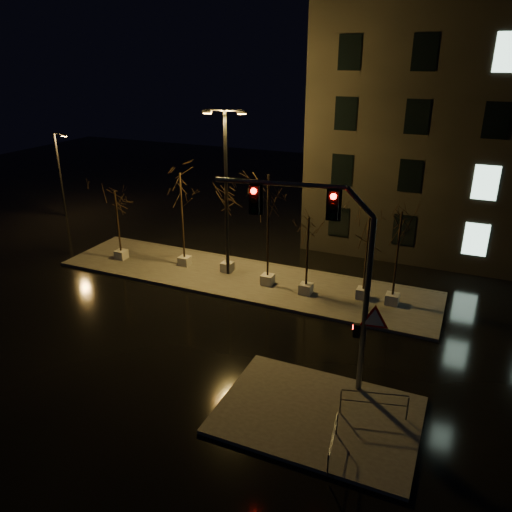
% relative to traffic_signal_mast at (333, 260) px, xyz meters
% --- Properties ---
extents(ground, '(90.00, 90.00, 0.00)m').
position_rel_traffic_signal_mast_xyz_m(ground, '(-7.23, 1.70, -5.31)').
color(ground, black).
rests_on(ground, ground).
extents(median, '(22.00, 5.00, 0.15)m').
position_rel_traffic_signal_mast_xyz_m(median, '(-7.23, 7.70, -5.24)').
color(median, '#413E3A').
rests_on(median, ground).
extents(sidewalk_corner, '(7.00, 5.00, 0.15)m').
position_rel_traffic_signal_mast_xyz_m(sidewalk_corner, '(0.27, -1.80, -5.24)').
color(sidewalk_corner, '#413E3A').
rests_on(sidewalk_corner, ground).
extents(tree_0, '(1.80, 1.80, 4.41)m').
position_rel_traffic_signal_mast_xyz_m(tree_0, '(-15.27, 7.20, -1.81)').
color(tree_0, '#B2B0A6').
rests_on(tree_0, median).
extents(tree_1, '(1.80, 1.80, 5.79)m').
position_rel_traffic_signal_mast_xyz_m(tree_1, '(-11.10, 7.89, -0.77)').
color(tree_1, '#B2B0A6').
rests_on(tree_1, median).
extents(tree_2, '(1.80, 1.80, 5.74)m').
position_rel_traffic_signal_mast_xyz_m(tree_2, '(-8.34, 8.12, -0.81)').
color(tree_2, '#B2B0A6').
rests_on(tree_2, median).
extents(tree_3, '(1.80, 1.80, 6.33)m').
position_rel_traffic_signal_mast_xyz_m(tree_3, '(-5.50, 7.44, -0.36)').
color(tree_3, '#B2B0A6').
rests_on(tree_3, median).
extents(tree_4, '(1.80, 1.80, 4.38)m').
position_rel_traffic_signal_mast_xyz_m(tree_4, '(-3.18, 7.16, -1.84)').
color(tree_4, '#B2B0A6').
rests_on(tree_4, median).
extents(tree_5, '(1.80, 1.80, 4.57)m').
position_rel_traffic_signal_mast_xyz_m(tree_5, '(-0.27, 7.84, -1.69)').
color(tree_5, '#B2B0A6').
rests_on(tree_5, median).
extents(tree_6, '(1.80, 1.80, 5.02)m').
position_rel_traffic_signal_mast_xyz_m(tree_6, '(1.23, 7.79, -1.35)').
color(tree_6, '#B2B0A6').
rests_on(tree_6, median).
extents(traffic_signal_mast, '(6.39, 1.03, 7.86)m').
position_rel_traffic_signal_mast_xyz_m(traffic_signal_mast, '(0.00, 0.00, 0.00)').
color(traffic_signal_mast, '#575A5E').
rests_on(traffic_signal_mast, sidewalk_corner).
extents(streetlight_main, '(2.30, 0.77, 9.24)m').
position_rel_traffic_signal_mast_xyz_m(streetlight_main, '(-8.14, 7.83, 0.17)').
color(streetlight_main, black).
rests_on(streetlight_main, median).
extents(streetlight_far, '(1.28, 0.25, 6.53)m').
position_rel_traffic_signal_mast_xyz_m(streetlight_far, '(-25.18, 13.04, -1.72)').
color(streetlight_far, black).
rests_on(streetlight_far, ground).
extents(guard_rail_a, '(2.27, 0.62, 1.01)m').
position_rel_traffic_signal_mast_xyz_m(guard_rail_a, '(2.08, -1.17, -4.50)').
color(guard_rail_a, '#575A5E').
rests_on(guard_rail_a, sidewalk_corner).
extents(guard_rail_b, '(0.27, 1.93, 0.92)m').
position_rel_traffic_signal_mast_xyz_m(guard_rail_b, '(1.26, -3.50, -4.57)').
color(guard_rail_b, '#575A5E').
rests_on(guard_rail_b, sidewalk_corner).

